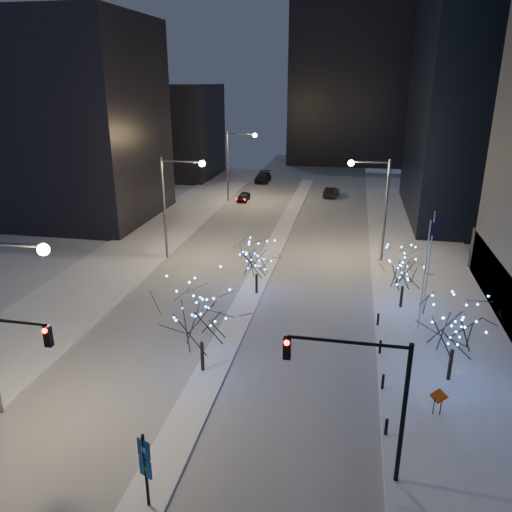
% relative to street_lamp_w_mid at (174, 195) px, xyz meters
% --- Properties ---
extents(ground, '(160.00, 160.00, 0.00)m').
position_rel_street_lamp_w_mid_xyz_m(ground, '(8.94, -27.00, -6.50)').
color(ground, silver).
rests_on(ground, ground).
extents(road, '(20.00, 130.00, 0.02)m').
position_rel_street_lamp_w_mid_xyz_m(road, '(8.94, 8.00, -6.49)').
color(road, '#B3B7C2').
rests_on(road, ground).
extents(median, '(2.00, 80.00, 0.15)m').
position_rel_street_lamp_w_mid_xyz_m(median, '(8.94, 3.00, -6.42)').
color(median, white).
rests_on(median, ground).
extents(east_sidewalk, '(10.00, 90.00, 0.15)m').
position_rel_street_lamp_w_mid_xyz_m(east_sidewalk, '(23.94, -7.00, -6.42)').
color(east_sidewalk, white).
rests_on(east_sidewalk, ground).
extents(west_sidewalk, '(8.00, 90.00, 0.15)m').
position_rel_street_lamp_w_mid_xyz_m(west_sidewalk, '(-5.06, -7.00, -6.42)').
color(west_sidewalk, white).
rests_on(west_sidewalk, ground).
extents(filler_west_near, '(22.00, 18.00, 24.00)m').
position_rel_street_lamp_w_mid_xyz_m(filler_west_near, '(-19.06, 13.00, 5.50)').
color(filler_west_near, black).
rests_on(filler_west_near, ground).
extents(filler_west_far, '(18.00, 16.00, 16.00)m').
position_rel_street_lamp_w_mid_xyz_m(filler_west_far, '(-17.06, 43.00, 1.50)').
color(filler_west_far, black).
rests_on(filler_west_far, ground).
extents(horizon_block, '(24.00, 14.00, 42.00)m').
position_rel_street_lamp_w_mid_xyz_m(horizon_block, '(14.94, 65.00, 14.50)').
color(horizon_block, black).
rests_on(horizon_block, ground).
extents(street_lamp_w_mid, '(4.40, 0.56, 10.00)m').
position_rel_street_lamp_w_mid_xyz_m(street_lamp_w_mid, '(0.00, 0.00, 0.00)').
color(street_lamp_w_mid, '#595E66').
rests_on(street_lamp_w_mid, ground).
extents(street_lamp_w_far, '(4.40, 0.56, 10.00)m').
position_rel_street_lamp_w_mid_xyz_m(street_lamp_w_far, '(0.00, 25.00, 0.00)').
color(street_lamp_w_far, '#595E66').
rests_on(street_lamp_w_far, ground).
extents(street_lamp_east, '(3.90, 0.56, 10.00)m').
position_rel_street_lamp_w_mid_xyz_m(street_lamp_east, '(19.02, 3.00, -0.05)').
color(street_lamp_east, '#595E66').
rests_on(street_lamp_east, ground).
extents(traffic_signal_east, '(5.26, 0.43, 7.00)m').
position_rel_street_lamp_w_mid_xyz_m(traffic_signal_east, '(17.88, -26.00, -1.74)').
color(traffic_signal_east, black).
rests_on(traffic_signal_east, ground).
extents(flagpoles, '(1.35, 2.60, 8.00)m').
position_rel_street_lamp_w_mid_xyz_m(flagpoles, '(22.30, -9.75, -1.70)').
color(flagpoles, silver).
rests_on(flagpoles, east_sidewalk).
extents(bollards, '(0.16, 12.16, 0.90)m').
position_rel_street_lamp_w_mid_xyz_m(bollards, '(19.14, -17.00, -5.90)').
color(bollards, black).
rests_on(bollards, east_sidewalk).
extents(car_near, '(1.61, 3.79, 1.28)m').
position_rel_street_lamp_w_mid_xyz_m(car_near, '(1.13, 25.55, -5.86)').
color(car_near, black).
rests_on(car_near, ground).
extents(car_mid, '(2.30, 4.66, 1.47)m').
position_rel_street_lamp_w_mid_xyz_m(car_mid, '(13.60, 30.84, -5.76)').
color(car_mid, black).
rests_on(car_mid, ground).
extents(car_far, '(2.40, 5.71, 1.65)m').
position_rel_street_lamp_w_mid_xyz_m(car_far, '(1.36, 40.17, -5.68)').
color(car_far, black).
rests_on(car_far, ground).
extents(holiday_tree_median_near, '(6.63, 6.63, 6.04)m').
position_rel_street_lamp_w_mid_xyz_m(holiday_tree_median_near, '(8.44, -19.12, -2.56)').
color(holiday_tree_median_near, black).
rests_on(holiday_tree_median_near, median).
extents(holiday_tree_median_far, '(4.37, 4.37, 4.58)m').
position_rel_street_lamp_w_mid_xyz_m(holiday_tree_median_far, '(9.44, -7.08, -3.36)').
color(holiday_tree_median_far, black).
rests_on(holiday_tree_median_far, median).
extents(holiday_tree_plaza_near, '(5.64, 5.64, 5.62)m').
position_rel_street_lamp_w_mid_xyz_m(holiday_tree_plaza_near, '(23.01, -17.30, -2.71)').
color(holiday_tree_plaza_near, black).
rests_on(holiday_tree_plaza_near, east_sidewalk).
extents(holiday_tree_plaza_far, '(5.00, 5.00, 5.01)m').
position_rel_street_lamp_w_mid_xyz_m(holiday_tree_plaza_far, '(20.99, -7.54, -3.14)').
color(holiday_tree_plaza_far, black).
rests_on(holiday_tree_plaza_far, east_sidewalk).
extents(wayfinding_sign, '(0.63, 0.35, 3.70)m').
position_rel_street_lamp_w_mid_xyz_m(wayfinding_sign, '(9.19, -29.39, -4.23)').
color(wayfinding_sign, black).
rests_on(wayfinding_sign, ground).
extents(construction_sign, '(0.99, 0.06, 1.64)m').
position_rel_street_lamp_w_mid_xyz_m(construction_sign, '(21.85, -20.86, -5.36)').
color(construction_sign, black).
rests_on(construction_sign, east_sidewalk).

